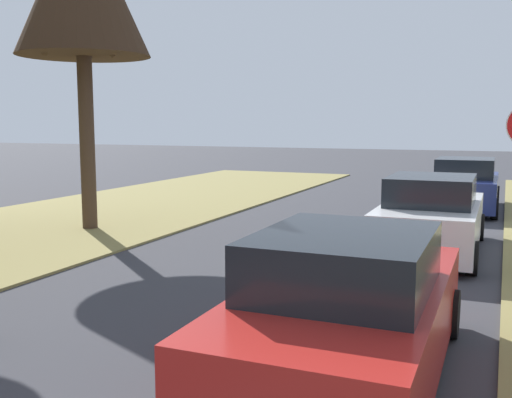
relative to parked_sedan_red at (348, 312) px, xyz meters
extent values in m
cylinder|color=#473424|center=(-7.98, 5.93, 1.40)|extent=(0.36, 0.36, 4.14)
cylinder|color=#473424|center=(-7.52, 5.61, 3.88)|extent=(0.82, 1.08, 0.96)
cylinder|color=#473424|center=(-8.62, 5.63, 4.13)|extent=(0.80, 1.45, 1.45)
cube|color=red|center=(0.00, 0.04, -0.13)|extent=(1.85, 4.41, 0.85)
cube|color=black|center=(0.00, -0.18, 0.57)|extent=(1.62, 2.03, 0.56)
cylinder|color=black|center=(-0.88, 1.69, -0.42)|extent=(0.20, 0.60, 0.60)
cylinder|color=black|center=(0.86, 1.70, -0.42)|extent=(0.20, 0.60, 0.60)
cube|color=white|center=(0.06, 6.62, -0.13)|extent=(1.85, 4.41, 0.85)
cube|color=black|center=(0.06, 6.40, 0.57)|extent=(1.62, 2.03, 0.56)
cylinder|color=black|center=(-0.82, 8.26, -0.42)|extent=(0.20, 0.60, 0.60)
cylinder|color=black|center=(0.92, 8.28, -0.42)|extent=(0.20, 0.60, 0.60)
cylinder|color=black|center=(-0.80, 4.96, -0.42)|extent=(0.20, 0.60, 0.60)
cylinder|color=black|center=(0.94, 4.98, -0.42)|extent=(0.20, 0.60, 0.60)
cube|color=navy|center=(0.29, 13.12, -0.13)|extent=(1.85, 4.41, 0.85)
cube|color=black|center=(0.29, 12.90, 0.57)|extent=(1.62, 2.03, 0.56)
cylinder|color=black|center=(-0.59, 14.76, -0.42)|extent=(0.20, 0.60, 0.60)
cylinder|color=black|center=(1.15, 14.78, -0.42)|extent=(0.20, 0.60, 0.60)
cylinder|color=black|center=(-0.57, 11.46, -0.42)|extent=(0.20, 0.60, 0.60)
cylinder|color=black|center=(1.17, 11.48, -0.42)|extent=(0.20, 0.60, 0.60)
camera|label=1|loc=(1.39, -5.65, 1.90)|focal=41.37mm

